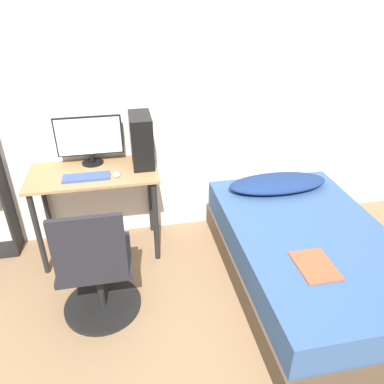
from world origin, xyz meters
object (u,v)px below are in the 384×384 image
(office_chair, at_px, (97,275))
(keyboard, at_px, (86,177))
(bed, at_px, (308,256))
(monitor, at_px, (89,138))
(pc_tower, at_px, (141,140))

(office_chair, distance_m, keyboard, 0.76)
(bed, distance_m, monitor, 1.95)
(keyboard, distance_m, pc_tower, 0.52)
(monitor, bearing_deg, keyboard, -98.36)
(keyboard, height_order, pc_tower, pc_tower)
(monitor, height_order, keyboard, monitor)
(bed, xyz_separation_m, pc_tower, (-1.17, 0.76, 0.75))
(office_chair, distance_m, bed, 1.58)
(office_chair, distance_m, monitor, 1.09)
(bed, relative_size, keyboard, 5.38)
(keyboard, xyz_separation_m, pc_tower, (0.44, 0.18, 0.19))
(office_chair, xyz_separation_m, pc_tower, (0.40, 0.81, 0.61))
(bed, height_order, monitor, monitor)
(monitor, bearing_deg, pc_tower, -12.19)
(keyboard, bearing_deg, office_chair, -86.32)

